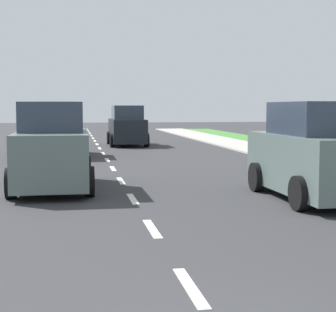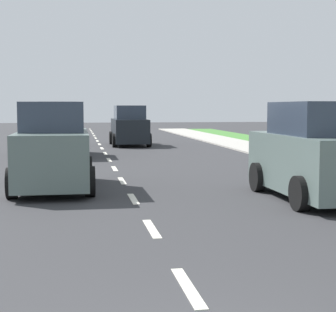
# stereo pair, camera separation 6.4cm
# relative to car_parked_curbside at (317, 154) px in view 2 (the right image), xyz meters

# --- Properties ---
(ground_plane) EXTENTS (96.00, 96.00, 0.00)m
(ground_plane) POSITION_rel_car_parked_curbside_xyz_m (-3.89, 12.95, -0.97)
(ground_plane) COLOR #333335
(lane_center_line) EXTENTS (0.14, 46.40, 0.01)m
(lane_center_line) POSITION_rel_car_parked_curbside_xyz_m (-3.89, 17.15, -0.97)
(lane_center_line) COLOR silver
(lane_center_line) RESTS_ON ground
(car_parked_curbside) EXTENTS (2.00, 4.09, 2.09)m
(car_parked_curbside) POSITION_rel_car_parked_curbside_xyz_m (0.00, 0.00, 0.00)
(car_parked_curbside) COLOR slate
(car_parked_curbside) RESTS_ON ground
(car_oncoming_second) EXTENTS (1.98, 4.13, 2.19)m
(car_oncoming_second) POSITION_rel_car_parked_curbside_xyz_m (-5.78, 11.88, 0.05)
(car_oncoming_second) COLOR black
(car_oncoming_second) RESTS_ON ground
(car_oncoming_lead) EXTENTS (1.90, 4.09, 2.10)m
(car_oncoming_lead) POSITION_rel_car_parked_curbside_xyz_m (-5.64, 2.43, 0.00)
(car_oncoming_lead) COLOR slate
(car_oncoming_lead) RESTS_ON ground
(car_outgoing_far) EXTENTS (1.92, 4.01, 2.06)m
(car_outgoing_far) POSITION_rel_car_parked_curbside_xyz_m (-2.38, 17.55, -0.02)
(car_outgoing_far) COLOR black
(car_outgoing_far) RESTS_ON ground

